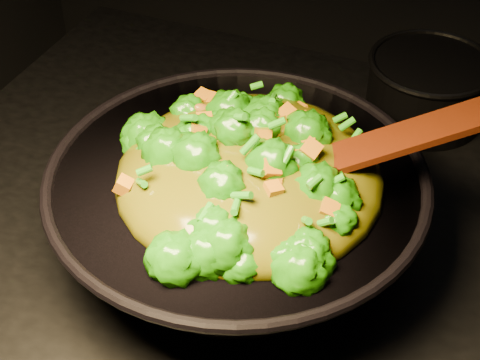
% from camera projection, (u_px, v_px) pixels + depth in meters
% --- Properties ---
extents(wok, '(0.62, 0.62, 0.13)m').
position_uv_depth(wok, '(237.00, 214.00, 0.96)').
color(wok, black).
rests_on(wok, stovetop).
extents(stir_fry, '(0.35, 0.35, 0.11)m').
position_uv_depth(stir_fry, '(250.00, 145.00, 0.88)').
color(stir_fry, '#217808').
rests_on(stir_fry, wok).
extents(spatula, '(0.31, 0.17, 0.13)m').
position_uv_depth(spatula, '(359.00, 152.00, 0.87)').
color(spatula, '#3B0E05').
rests_on(spatula, wok).
extents(back_pot, '(0.23, 0.23, 0.11)m').
position_uv_depth(back_pot, '(427.00, 89.00, 1.20)').
color(back_pot, black).
rests_on(back_pot, stovetop).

